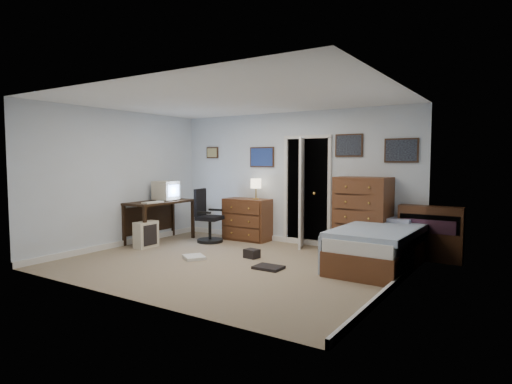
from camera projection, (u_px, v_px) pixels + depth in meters
floor at (230, 264)px, 6.59m from camera, size 5.00×4.00×0.02m
computer_desk at (156, 210)px, 8.37m from camera, size 0.64×1.39×0.80m
crt_monitor at (166, 191)px, 8.41m from camera, size 0.42×0.38×0.38m
keyboard at (153, 202)px, 7.92m from camera, size 0.16×0.43×0.03m
pc_tower at (146, 235)px, 7.78m from camera, size 0.22×0.45×0.48m
office_chair at (207, 222)px, 8.30m from camera, size 0.58×0.58×1.04m
media_stack at (206, 213)px, 9.70m from camera, size 0.16×0.16×0.79m
low_dresser at (247, 219)px, 8.51m from camera, size 0.94×0.48×0.83m
table_lamp at (256, 184)px, 8.35m from camera, size 0.21×0.21×0.40m
doorway at (314, 191)px, 8.23m from camera, size 0.96×1.12×2.05m
tall_dresser at (363, 216)px, 7.20m from camera, size 0.92×0.58×1.31m
headboard_bookcase at (430, 232)px, 6.74m from camera, size 0.97×0.25×0.87m
bed at (378, 246)px, 6.38m from camera, size 1.11×2.02×0.65m
wall_posters at (318, 152)px, 7.81m from camera, size 4.38×0.04×0.60m
floor_clutter at (237, 259)px, 6.73m from camera, size 1.78×0.89×0.14m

